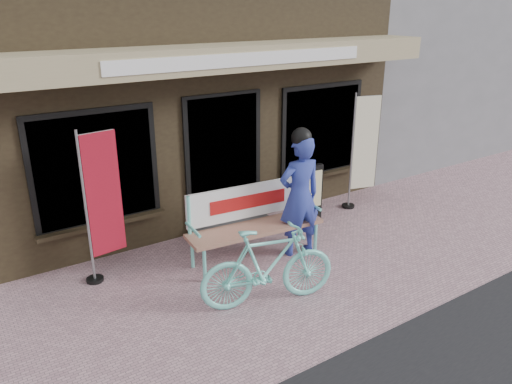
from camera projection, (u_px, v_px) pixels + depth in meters
ground at (298, 277)px, 6.73m from camera, size 70.00×70.00×0.00m
storefront at (144, 30)px, 9.56m from camera, size 7.00×6.77×6.00m
neighbor_right_near at (417, 28)px, 14.41m from camera, size 10.00×7.00×5.60m
bench at (252, 217)px, 7.05m from camera, size 2.01×0.68×1.07m
person at (300, 194)px, 7.08m from camera, size 0.70×0.50×1.89m
bicycle at (268, 266)px, 5.98m from camera, size 1.75×0.91×1.01m
nobori_red at (101, 203)px, 6.38m from camera, size 0.61×0.25×2.06m
nobori_cream at (363, 149)px, 8.72m from camera, size 0.61×0.28×2.07m
menu_stand at (309, 195)px, 8.19m from camera, size 0.51×0.14×1.01m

